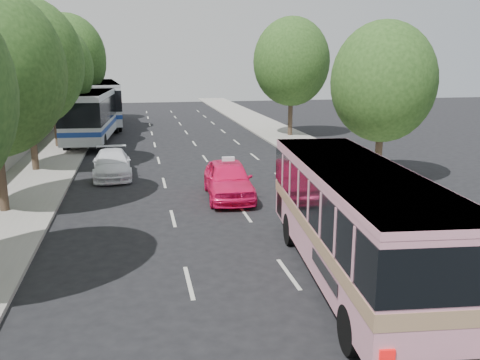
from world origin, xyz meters
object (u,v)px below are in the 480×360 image
object	(u,v)px
white_pickup	(112,164)
tour_coach_front	(93,111)
pink_bus	(354,212)
tour_coach_rear	(101,99)
pink_taxi	(228,179)

from	to	relation	value
white_pickup	tour_coach_front	bearing A→B (deg)	95.45
pink_bus	tour_coach_rear	bearing A→B (deg)	109.39
pink_bus	tour_coach_rear	size ratio (longest dim) A/B	0.76
tour_coach_front	tour_coach_rear	xyz separation A→B (m)	(0.00, 9.47, 0.14)
white_pickup	tour_coach_rear	distance (m)	22.29
pink_bus	tour_coach_rear	distance (m)	38.01
white_pickup	tour_coach_front	xyz separation A→B (m)	(-1.80, 12.68, 1.61)
pink_taxi	tour_coach_front	distance (m)	19.45
white_pickup	tour_coach_rear	world-z (taller)	tour_coach_rear
tour_coach_front	tour_coach_rear	bearing A→B (deg)	93.92
tour_coach_rear	tour_coach_front	bearing A→B (deg)	-95.31
pink_taxi	tour_coach_front	xyz separation A→B (m)	(-7.09, 18.05, 1.46)
pink_bus	tour_coach_front	xyz separation A→B (m)	(-8.87, 27.48, 0.27)
tour_coach_front	pink_taxi	bearing A→B (deg)	-64.64
pink_taxi	white_pickup	size ratio (longest dim) A/B	1.04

